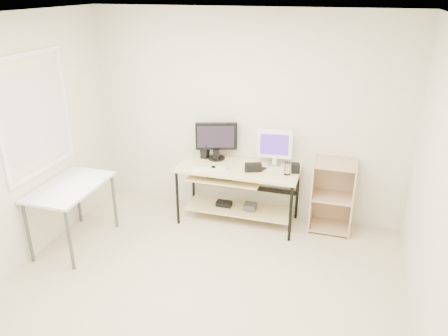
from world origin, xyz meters
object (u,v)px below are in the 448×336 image
black_monitor (216,139)px  white_imac (275,145)px  audio_controller (216,155)px  desk (236,182)px  side_table (70,192)px  shelf_unit (332,195)px

black_monitor → white_imac: size_ratio=1.13×
black_monitor → audio_controller: (0.02, -0.07, -0.20)m
desk → black_monitor: 0.61m
side_table → black_monitor: 1.86m
audio_controller → black_monitor: bearing=112.7°
shelf_unit → black_monitor: (-1.49, 0.02, 0.57)m
side_table → shelf_unit: (2.83, 1.22, -0.22)m
shelf_unit → white_imac: bearing=177.5°
desk → black_monitor: (-0.32, 0.19, 0.49)m
black_monitor → audio_controller: black_monitor is taller
desk → side_table: (-1.65, -1.06, 0.13)m
side_table → shelf_unit: shelf_unit is taller
side_table → white_imac: (2.08, 1.25, 0.35)m
side_table → black_monitor: (1.34, 1.25, 0.36)m
side_table → audio_controller: 1.80m
side_table → black_monitor: black_monitor is taller
desk → side_table: same height
audio_controller → white_imac: bearing=11.9°
side_table → white_imac: 2.45m
side_table → white_imac: bearing=31.1°
side_table → audio_controller: size_ratio=6.64×
desk → shelf_unit: shelf_unit is taller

